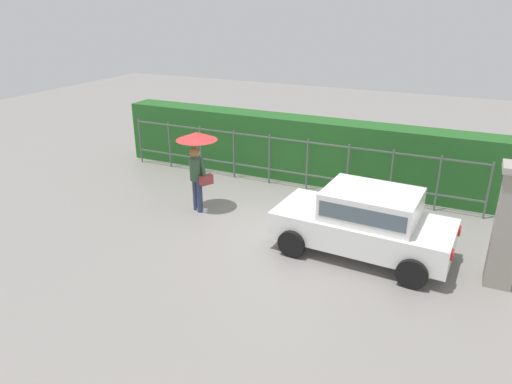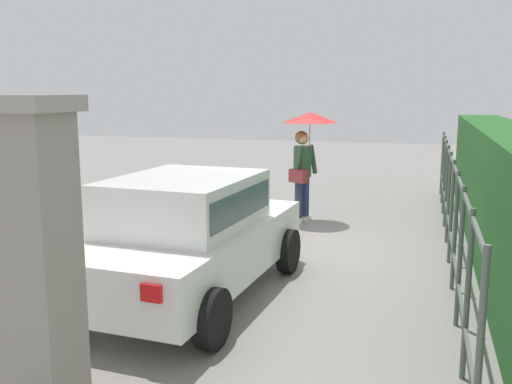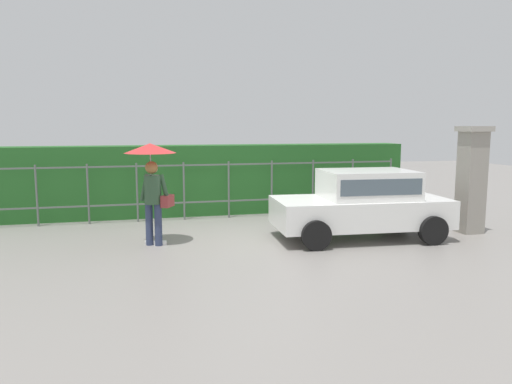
% 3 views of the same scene
% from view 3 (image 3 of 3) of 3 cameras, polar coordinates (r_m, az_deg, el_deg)
% --- Properties ---
extents(ground_plane, '(40.00, 40.00, 0.00)m').
position_cam_3_polar(ground_plane, '(10.51, -0.05, -5.61)').
color(ground_plane, gray).
extents(car, '(3.82, 2.04, 1.48)m').
position_cam_3_polar(car, '(10.79, 12.37, -1.09)').
color(car, white).
rests_on(car, ground).
extents(pedestrian, '(1.04, 1.04, 2.08)m').
position_cam_3_polar(pedestrian, '(10.09, -12.06, 2.66)').
color(pedestrian, '#2D3856').
rests_on(pedestrian, ground).
extents(gate_pillar, '(0.60, 0.60, 2.42)m').
position_cam_3_polar(gate_pillar, '(12.08, 23.85, 1.44)').
color(gate_pillar, gray).
rests_on(gate_pillar, ground).
extents(fence_section, '(10.67, 0.05, 1.50)m').
position_cam_3_polar(fence_section, '(12.82, -5.78, 0.52)').
color(fence_section, '#59605B').
rests_on(fence_section, ground).
extents(hedge_row, '(11.62, 0.90, 1.90)m').
position_cam_3_polar(hedge_row, '(13.58, -6.26, 1.45)').
color(hedge_row, '#235B23').
rests_on(hedge_row, ground).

